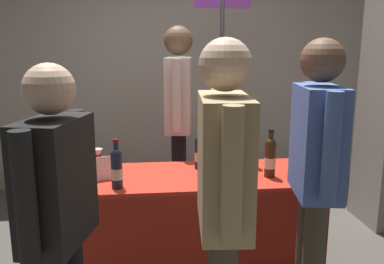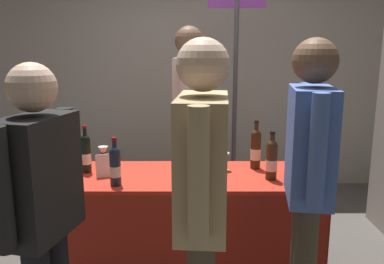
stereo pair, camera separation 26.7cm
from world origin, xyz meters
name	(u,v)px [view 2 (the right image)]	position (x,y,z in m)	size (l,w,h in m)	color
back_partition	(192,78)	(0.00, 2.00, 1.26)	(7.59, 0.12, 2.52)	#9E998E
tasting_table	(192,206)	(0.00, 0.00, 0.51)	(1.71, 0.66, 0.74)	red
featured_wine_bottle	(85,153)	(-0.75, 0.06, 0.88)	(0.07, 0.07, 0.33)	black
display_bottle_0	(201,151)	(0.07, 0.14, 0.87)	(0.07, 0.07, 0.32)	#192333
display_bottle_1	(114,165)	(-0.49, -0.21, 0.88)	(0.07, 0.07, 0.31)	#192333
display_bottle_2	(271,159)	(0.52, -0.10, 0.88)	(0.08, 0.08, 0.33)	#38230F
display_bottle_3	(255,148)	(0.45, 0.15, 0.89)	(0.07, 0.07, 0.35)	#38230F
wine_glass_near_vendor	(223,157)	(0.22, 0.10, 0.84)	(0.07, 0.07, 0.13)	silver
wine_glass_mid	(102,152)	(-0.66, 0.22, 0.85)	(0.08, 0.08, 0.14)	silver
brochure_stand	(104,166)	(-0.59, -0.05, 0.82)	(0.12, 0.01, 0.16)	silver
vendor_presenter	(188,108)	(-0.03, 0.81, 1.09)	(0.27, 0.64, 1.78)	black
taster_foreground_right	(308,168)	(0.60, -0.64, 0.99)	(0.27, 0.57, 1.65)	#4C4233
taster_foreground_left	(40,205)	(-0.68, -0.95, 0.91)	(0.30, 0.54, 1.54)	black
taster_foreground_centre	(201,188)	(0.04, -0.96, 0.99)	(0.25, 0.64, 1.64)	#4C4233
booth_signpost	(234,76)	(0.40, 1.16, 1.34)	(0.53, 0.04, 2.16)	#47474C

